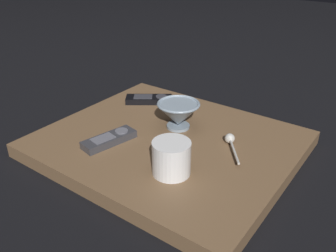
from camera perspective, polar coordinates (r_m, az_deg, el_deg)
ground_plane at (r=1.02m, az=0.02°, el=-3.81°), size 6.00×6.00×0.00m
table at (r=1.01m, az=0.02°, el=-2.86°), size 0.57×0.67×0.04m
cereal_bowl at (r=1.04m, az=1.66°, el=1.94°), size 0.12×0.12×0.08m
coffee_mug at (r=0.84m, az=0.54°, el=-5.07°), size 0.09×0.09×0.08m
teaspoon at (r=0.98m, az=9.89°, el=-2.26°), size 0.11×0.09×0.03m
tv_remote_near at (r=0.99m, az=-9.30°, el=-2.08°), size 0.16×0.08×0.02m
tv_remote_far at (r=1.22m, az=-3.03°, el=4.26°), size 0.13×0.16×0.02m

